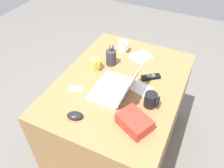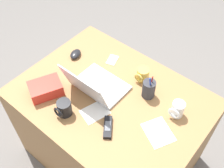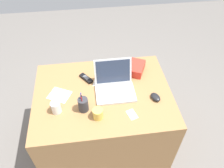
{
  "view_description": "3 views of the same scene",
  "coord_description": "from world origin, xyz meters",
  "px_view_note": "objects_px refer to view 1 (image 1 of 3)",
  "views": [
    {
      "loc": [
        1.13,
        0.47,
        1.82
      ],
      "look_at": [
        0.09,
        -0.02,
        0.79
      ],
      "focal_mm": 36.37,
      "sensor_mm": 36.0,
      "label": 1
    },
    {
      "loc": [
        -0.66,
        0.78,
        2.06
      ],
      "look_at": [
        0.01,
        -0.02,
        0.84
      ],
      "focal_mm": 43.85,
      "sensor_mm": 36.0,
      "label": 2
    },
    {
      "loc": [
        -0.09,
        -1.25,
        2.13
      ],
      "look_at": [
        0.08,
        0.01,
        0.83
      ],
      "focal_mm": 35.71,
      "sensor_mm": 36.0,
      "label": 3
    }
  ],
  "objects_px": {
    "coffee_mug_tall": "(123,46)",
    "pen_holder": "(111,58)",
    "coffee_mug_white": "(151,100)",
    "computer_mouse": "(75,116)",
    "snack_bag": "(134,122)",
    "laptop": "(118,86)",
    "coffee_mug_spare": "(95,64)",
    "cordless_phone": "(151,77)"
  },
  "relations": [
    {
      "from": "laptop",
      "to": "snack_bag",
      "type": "height_order",
      "value": "laptop"
    },
    {
      "from": "coffee_mug_spare",
      "to": "pen_holder",
      "type": "bearing_deg",
      "value": 141.17
    },
    {
      "from": "coffee_mug_tall",
      "to": "snack_bag",
      "type": "distance_m",
      "value": 0.79
    },
    {
      "from": "laptop",
      "to": "coffee_mug_white",
      "type": "bearing_deg",
      "value": 84.24
    },
    {
      "from": "coffee_mug_white",
      "to": "cordless_phone",
      "type": "distance_m",
      "value": 0.27
    },
    {
      "from": "computer_mouse",
      "to": "snack_bag",
      "type": "distance_m",
      "value": 0.36
    },
    {
      "from": "coffee_mug_white",
      "to": "snack_bag",
      "type": "relative_size",
      "value": 0.51
    },
    {
      "from": "laptop",
      "to": "coffee_mug_white",
      "type": "height_order",
      "value": "laptop"
    },
    {
      "from": "laptop",
      "to": "snack_bag",
      "type": "xyz_separation_m",
      "value": [
        0.22,
        0.21,
        -0.01
      ]
    },
    {
      "from": "coffee_mug_tall",
      "to": "cordless_phone",
      "type": "distance_m",
      "value": 0.41
    },
    {
      "from": "computer_mouse",
      "to": "pen_holder",
      "type": "xyz_separation_m",
      "value": [
        -0.58,
        -0.04,
        0.04
      ]
    },
    {
      "from": "cordless_phone",
      "to": "coffee_mug_spare",
      "type": "bearing_deg",
      "value": -80.66
    },
    {
      "from": "coffee_mug_white",
      "to": "coffee_mug_tall",
      "type": "distance_m",
      "value": 0.64
    },
    {
      "from": "coffee_mug_tall",
      "to": "cordless_phone",
      "type": "bearing_deg",
      "value": 53.17
    },
    {
      "from": "coffee_mug_spare",
      "to": "pen_holder",
      "type": "xyz_separation_m",
      "value": [
        -0.1,
        0.08,
        0.02
      ]
    },
    {
      "from": "computer_mouse",
      "to": "coffee_mug_spare",
      "type": "bearing_deg",
      "value": 174.8
    },
    {
      "from": "pen_holder",
      "to": "coffee_mug_spare",
      "type": "bearing_deg",
      "value": -38.83
    },
    {
      "from": "coffee_mug_white",
      "to": "cordless_phone",
      "type": "relative_size",
      "value": 0.71
    },
    {
      "from": "coffee_mug_spare",
      "to": "pen_holder",
      "type": "height_order",
      "value": "pen_holder"
    },
    {
      "from": "computer_mouse",
      "to": "coffee_mug_tall",
      "type": "bearing_deg",
      "value": 162.39
    },
    {
      "from": "laptop",
      "to": "computer_mouse",
      "type": "relative_size",
      "value": 3.29
    },
    {
      "from": "coffee_mug_white",
      "to": "pen_holder",
      "type": "bearing_deg",
      "value": -124.88
    },
    {
      "from": "coffee_mug_spare",
      "to": "cordless_phone",
      "type": "bearing_deg",
      "value": 99.34
    },
    {
      "from": "computer_mouse",
      "to": "coffee_mug_tall",
      "type": "relative_size",
      "value": 0.99
    },
    {
      "from": "coffee_mug_tall",
      "to": "coffee_mug_spare",
      "type": "relative_size",
      "value": 1.11
    },
    {
      "from": "computer_mouse",
      "to": "coffee_mug_spare",
      "type": "relative_size",
      "value": 1.09
    },
    {
      "from": "laptop",
      "to": "pen_holder",
      "type": "relative_size",
      "value": 1.85
    },
    {
      "from": "laptop",
      "to": "pen_holder",
      "type": "xyz_separation_m",
      "value": [
        -0.27,
        -0.18,
        0.01
      ]
    },
    {
      "from": "pen_holder",
      "to": "snack_bag",
      "type": "height_order",
      "value": "pen_holder"
    },
    {
      "from": "snack_bag",
      "to": "pen_holder",
      "type": "bearing_deg",
      "value": -142.01
    },
    {
      "from": "snack_bag",
      "to": "coffee_mug_tall",
      "type": "bearing_deg",
      "value": -152.04
    },
    {
      "from": "cordless_phone",
      "to": "snack_bag",
      "type": "relative_size",
      "value": 0.71
    },
    {
      "from": "coffee_mug_white",
      "to": "coffee_mug_tall",
      "type": "bearing_deg",
      "value": -140.89
    },
    {
      "from": "computer_mouse",
      "to": "cordless_phone",
      "type": "distance_m",
      "value": 0.63
    },
    {
      "from": "laptop",
      "to": "coffee_mug_white",
      "type": "distance_m",
      "value": 0.24
    },
    {
      "from": "coffee_mug_tall",
      "to": "pen_holder",
      "type": "distance_m",
      "value": 0.21
    },
    {
      "from": "coffee_mug_white",
      "to": "coffee_mug_spare",
      "type": "relative_size",
      "value": 1.08
    },
    {
      "from": "laptop",
      "to": "coffee_mug_tall",
      "type": "relative_size",
      "value": 3.25
    },
    {
      "from": "coffee_mug_white",
      "to": "pen_holder",
      "type": "distance_m",
      "value": 0.51
    },
    {
      "from": "coffee_mug_tall",
      "to": "pen_holder",
      "type": "height_order",
      "value": "pen_holder"
    },
    {
      "from": "laptop",
      "to": "pen_holder",
      "type": "distance_m",
      "value": 0.32
    },
    {
      "from": "coffee_mug_spare",
      "to": "pen_holder",
      "type": "relative_size",
      "value": 0.52
    }
  ]
}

